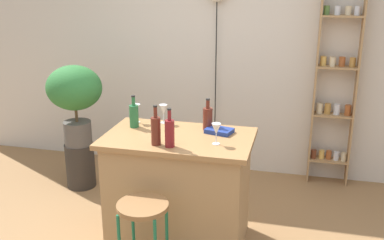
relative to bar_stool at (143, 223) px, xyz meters
The scene contains 14 objects.
back_wall 2.42m from the bar_stool, 87.40° to the left, with size 6.40×0.10×2.80m, color beige.
kitchen_counter 0.60m from the bar_stool, 80.21° to the left, with size 1.19×0.73×0.95m.
bar_stool is the anchor object (origin of this frame).
spice_shelf 2.55m from the bar_stool, 56.73° to the left, with size 0.42×0.16×2.04m.
plant_stool 1.82m from the bar_stool, 131.86° to the left, with size 0.30×0.30×0.48m, color #2D2823.
potted_plant 1.88m from the bar_stool, 131.86° to the left, with size 0.57×0.52×0.84m.
bottle_vinegar 0.68m from the bar_stool, 73.17° to the left, with size 0.07×0.07×0.30m.
bottle_olive_oil 0.69m from the bar_stool, 91.82° to the left, with size 0.07×0.07×0.31m.
bottle_wine_red 1.03m from the bar_stool, 70.17° to the left, with size 0.08×0.08×0.26m.
bottle_sauce_amber 0.97m from the bar_stool, 114.08° to the left, with size 0.08×0.08×0.28m.
wine_glass_left 1.08m from the bar_stool, 112.37° to the left, with size 0.07×0.07×0.16m.
wine_glass_center 0.87m from the bar_stool, 48.77° to the left, with size 0.07×0.07×0.16m.
wine_glass_right 1.07m from the bar_stool, 97.40° to the left, with size 0.07×0.07×0.16m.
cookbook 0.98m from the bar_stool, 61.62° to the left, with size 0.21×0.15×0.04m, color navy.
Camera 1 is at (0.92, -2.94, 2.17)m, focal length 41.99 mm.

